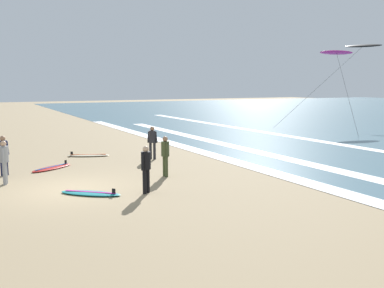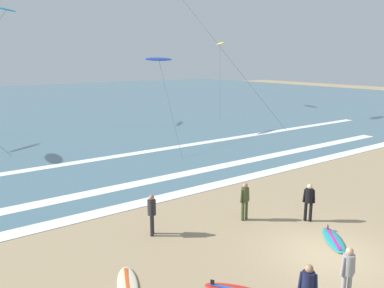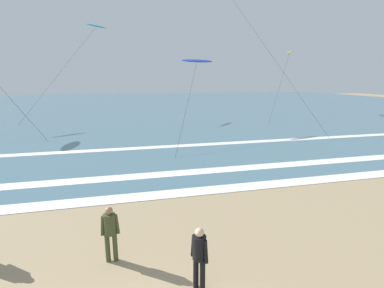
# 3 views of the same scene
# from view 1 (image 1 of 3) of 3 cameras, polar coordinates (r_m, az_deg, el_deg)

# --- Properties ---
(ground_plane) EXTENTS (160.00, 160.00, 0.00)m
(ground_plane) POSITION_cam_1_polar(r_m,az_deg,el_deg) (15.18, -16.53, -5.94)
(ground_plane) COLOR #9E8763
(wave_foam_shoreline) EXTENTS (55.48, 0.92, 0.01)m
(wave_foam_shoreline) POSITION_cam_1_polar(r_m,az_deg,el_deg) (17.09, 12.16, -4.18)
(wave_foam_shoreline) COLOR white
(wave_foam_shoreline) RESTS_ON ocean_surface
(wave_foam_mid_break) EXTENTS (42.70, 0.93, 0.01)m
(wave_foam_mid_break) POSITION_cam_1_polar(r_m,az_deg,el_deg) (20.40, 13.95, -2.25)
(wave_foam_mid_break) COLOR white
(wave_foam_mid_break) RESTS_ON ocean_surface
(wave_foam_outer_break) EXTENTS (59.28, 0.82, 0.01)m
(wave_foam_outer_break) POSITION_cam_1_polar(r_m,az_deg,el_deg) (25.81, 21.92, -0.47)
(wave_foam_outer_break) COLOR white
(wave_foam_outer_break) RESTS_ON ocean_surface
(surfer_left_far) EXTENTS (0.37, 0.46, 1.60)m
(surfer_left_far) POSITION_cam_1_polar(r_m,az_deg,el_deg) (13.92, -6.31, -2.87)
(surfer_left_far) COLOR black
(surfer_left_far) RESTS_ON ground
(surfer_right_near) EXTENTS (0.38, 0.46, 1.60)m
(surfer_right_near) POSITION_cam_1_polar(r_m,az_deg,el_deg) (20.27, -5.44, 0.58)
(surfer_right_near) COLOR #232328
(surfer_right_near) RESTS_ON ground
(surfer_mid_group) EXTENTS (0.35, 0.47, 1.60)m
(surfer_mid_group) POSITION_cam_1_polar(r_m,az_deg,el_deg) (18.15, -24.35, -0.98)
(surfer_mid_group) COLOR #141938
(surfer_mid_group) RESTS_ON ground
(surfer_background_far) EXTENTS (0.51, 0.32, 1.60)m
(surfer_background_far) POSITION_cam_1_polar(r_m,az_deg,el_deg) (16.56, -24.27, -1.79)
(surfer_background_far) COLOR gray
(surfer_background_far) RESTS_ON ground
(surfer_left_near) EXTENTS (0.51, 0.32, 1.60)m
(surfer_left_near) POSITION_cam_1_polar(r_m,az_deg,el_deg) (16.39, -3.67, -1.18)
(surfer_left_near) COLOR #384223
(surfer_left_near) RESTS_ON ground
(surfboard_right_spare) EXTENTS (1.37, 2.17, 0.25)m
(surfboard_right_spare) POSITION_cam_1_polar(r_m,az_deg,el_deg) (21.81, -13.98, -1.51)
(surfboard_right_spare) COLOR beige
(surfboard_right_spare) RESTS_ON ground
(surfboard_foreground_flat) EXTENTS (1.68, 2.07, 0.25)m
(surfboard_foreground_flat) POSITION_cam_1_polar(r_m,az_deg,el_deg) (19.01, -18.59, -3.09)
(surfboard_foreground_flat) COLOR red
(surfboard_foreground_flat) RESTS_ON ground
(surfboard_left_pile) EXTENTS (1.82, 1.98, 0.25)m
(surfboard_left_pile) POSITION_cam_1_polar(r_m,az_deg,el_deg) (14.26, -13.67, -6.55)
(surfboard_left_pile) COLOR teal
(surfboard_left_pile) RESTS_ON ground
(kite_magenta_high_left) EXTENTS (5.99, 4.78, 6.47)m
(kite_magenta_high_left) POSITION_cam_1_polar(r_m,az_deg,el_deg) (37.39, 19.13, 11.68)
(kite_magenta_high_left) COLOR #CC2384
(kite_magenta_high_left) RESTS_ON ground
(kite_black_far_right) EXTENTS (3.08, 11.33, 7.39)m
(kite_black_far_right) POSITION_cam_1_polar(r_m,az_deg,el_deg) (42.64, 22.31, 12.25)
(kite_black_far_right) COLOR black
(kite_black_far_right) RESTS_ON ground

